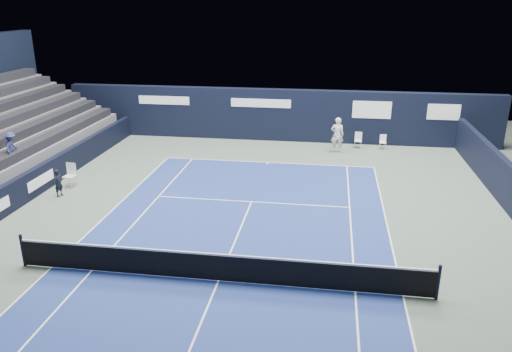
{
  "coord_description": "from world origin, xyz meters",
  "views": [
    {
      "loc": [
        3.12,
        -12.96,
        8.12
      ],
      "look_at": [
        0.24,
        6.07,
        1.3
      ],
      "focal_mm": 35.0,
      "sensor_mm": 36.0,
      "label": 1
    }
  ],
  "objects_px": {
    "line_judge_chair": "(70,173)",
    "tennis_net": "(218,266)",
    "folding_chair_back_a": "(358,137)",
    "folding_chair_back_b": "(383,141)",
    "tennis_player": "(337,135)"
  },
  "relations": [
    {
      "from": "tennis_net",
      "to": "tennis_player",
      "type": "distance_m",
      "value": 14.89
    },
    {
      "from": "folding_chair_back_b",
      "to": "tennis_net",
      "type": "distance_m",
      "value": 16.68
    },
    {
      "from": "folding_chair_back_a",
      "to": "line_judge_chair",
      "type": "distance_m",
      "value": 15.77
    },
    {
      "from": "folding_chair_back_a",
      "to": "tennis_net",
      "type": "height_order",
      "value": "tennis_net"
    },
    {
      "from": "line_judge_chair",
      "to": "tennis_net",
      "type": "bearing_deg",
      "value": -34.65
    },
    {
      "from": "folding_chair_back_a",
      "to": "folding_chair_back_b",
      "type": "bearing_deg",
      "value": 3.39
    },
    {
      "from": "folding_chair_back_a",
      "to": "folding_chair_back_b",
      "type": "height_order",
      "value": "folding_chair_back_a"
    },
    {
      "from": "tennis_player",
      "to": "line_judge_chair",
      "type": "bearing_deg",
      "value": -148.61
    },
    {
      "from": "folding_chair_back_a",
      "to": "folding_chair_back_b",
      "type": "relative_size",
      "value": 1.12
    },
    {
      "from": "line_judge_chair",
      "to": "tennis_net",
      "type": "height_order",
      "value": "tennis_net"
    },
    {
      "from": "folding_chair_back_a",
      "to": "tennis_net",
      "type": "bearing_deg",
      "value": -103.19
    },
    {
      "from": "folding_chair_back_b",
      "to": "tennis_net",
      "type": "height_order",
      "value": "tennis_net"
    },
    {
      "from": "tennis_player",
      "to": "folding_chair_back_b",
      "type": "bearing_deg",
      "value": 21.55
    },
    {
      "from": "folding_chair_back_a",
      "to": "tennis_player",
      "type": "bearing_deg",
      "value": -135.4
    },
    {
      "from": "folding_chair_back_a",
      "to": "line_judge_chair",
      "type": "relative_size",
      "value": 0.85
    }
  ]
}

